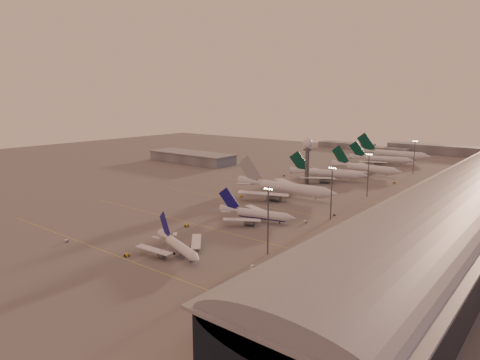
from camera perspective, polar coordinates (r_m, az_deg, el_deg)
The scene contains 26 objects.
ground at distance 193.96m, azimuth -10.56°, elevation -5.87°, with size 700.00×700.00×0.00m, color #5B5858.
taxiway_markings at distance 216.01m, azimuth 6.13°, elevation -3.99°, with size 180.00×185.25×0.02m.
hangar at distance 372.58m, azimuth -6.45°, elevation 3.04°, with size 82.00×27.00×8.50m.
radar_tower at distance 278.63m, azimuth 8.99°, elevation 3.73°, with size 6.40×6.40×31.10m.
mast_a at distance 152.43m, azimuth 3.76°, elevation -5.01°, with size 3.60×0.56×25.00m.
mast_b at distance 200.04m, azimuth 12.11°, elevation -1.34°, with size 3.60×0.56×25.00m.
mast_c at distance 251.45m, azimuth 16.72°, elevation 0.95°, with size 3.60×0.56×25.00m.
mast_d at distance 336.42m, azimuth 22.20°, elevation 3.05°, with size 3.60×0.56×25.00m.
distant_horizon at distance 469.57m, azimuth 21.22°, elevation 3.96°, with size 165.00×37.50×9.00m.
narrowbody_near at distance 156.70m, azimuth -8.20°, elevation -8.92°, with size 31.89×25.00×12.96m.
narrowbody_mid at distance 194.55m, azimuth 2.22°, elevation -4.72°, with size 36.88×29.08×14.64m.
widebody_white at distance 242.70m, azimuth 6.11°, elevation -1.38°, with size 62.71×50.07×22.06m.
greentail_a at distance 295.53m, azimuth 11.67°, elevation 0.61°, with size 51.09×40.60×19.23m.
greentail_b at distance 324.12m, azimuth 16.34°, elevation 1.32°, with size 55.06×44.32×20.00m.
greentail_c at distance 375.76m, azimuth 18.28°, elevation 2.47°, with size 51.77×41.36×19.07m.
greentail_d at distance 403.35m, azimuth 19.68°, elevation 3.06°, with size 65.32×52.67×23.71m.
gsv_truck_a at distance 181.14m, azimuth -22.05°, elevation -7.38°, with size 5.54×2.95×2.12m.
gsv_tug_near at distance 159.14m, azimuth -14.87°, elevation -9.66°, with size 3.55×4.35×1.08m.
gsv_catering_a at distance 143.29m, azimuth 1.74°, elevation -10.92°, with size 5.73×3.19×4.47m.
gsv_tug_mid at distance 188.76m, azimuth -7.13°, elevation -6.06°, with size 4.54×4.27×1.12m.
gsv_truck_b at distance 194.81m, azimuth 8.82°, elevation -5.37°, with size 5.92×2.65×2.31m.
gsv_truck_c at distance 241.65m, azimuth 0.23°, elevation -1.99°, with size 5.64×6.29×2.52m.
gsv_catering_b at distance 208.96m, azimuth 12.53°, elevation -4.19°, with size 4.79×2.90×3.66m.
gsv_tug_far at distance 256.66m, azimuth 8.83°, elevation -1.52°, with size 4.10×4.22×1.05m.
gsv_truck_d at distance 306.23m, azimuth 5.96°, elevation 0.71°, with size 3.50×5.74×2.18m.
gsv_tug_hangar at distance 297.48m, azimuth 19.88°, elevation -0.33°, with size 3.80×2.94×0.95m.
Camera 1 is at (141.40, -120.43, 55.88)m, focal length 32.00 mm.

